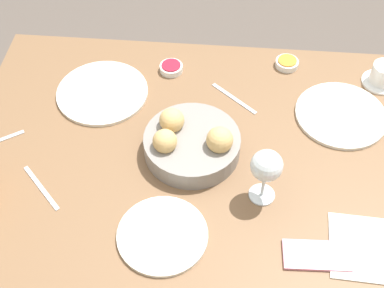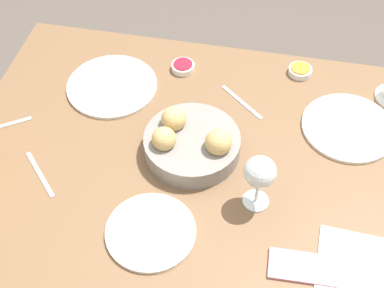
% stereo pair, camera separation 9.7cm
% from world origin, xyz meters
% --- Properties ---
extents(dining_table, '(1.28, 0.93, 0.73)m').
position_xyz_m(dining_table, '(0.00, 0.00, 0.64)').
color(dining_table, brown).
rests_on(dining_table, ground_plane).
extents(bread_basket, '(0.25, 0.25, 0.11)m').
position_xyz_m(bread_basket, '(0.04, -0.03, 0.77)').
color(bread_basket, gray).
rests_on(bread_basket, dining_table).
extents(plate_near_left, '(0.25, 0.25, 0.01)m').
position_xyz_m(plate_near_left, '(-0.36, -0.19, 0.74)').
color(plate_near_left, silver).
rests_on(plate_near_left, dining_table).
extents(plate_near_right, '(0.26, 0.26, 0.01)m').
position_xyz_m(plate_near_right, '(0.31, -0.22, 0.74)').
color(plate_near_right, silver).
rests_on(plate_near_right, dining_table).
extents(plate_far_center, '(0.21, 0.21, 0.01)m').
position_xyz_m(plate_far_center, '(0.08, 0.22, 0.74)').
color(plate_far_center, silver).
rests_on(plate_far_center, dining_table).
extents(wine_glass, '(0.08, 0.08, 0.16)m').
position_xyz_m(wine_glass, '(-0.14, 0.09, 0.84)').
color(wine_glass, silver).
rests_on(wine_glass, dining_table).
extents(jam_bowl_berry, '(0.07, 0.07, 0.02)m').
position_xyz_m(jam_bowl_berry, '(0.12, -0.34, 0.74)').
color(jam_bowl_berry, white).
rests_on(jam_bowl_berry, dining_table).
extents(jam_bowl_honey, '(0.07, 0.07, 0.02)m').
position_xyz_m(jam_bowl_honey, '(-0.22, -0.39, 0.74)').
color(jam_bowl_honey, white).
rests_on(jam_bowl_honey, dining_table).
extents(fork_silver, '(0.13, 0.11, 0.00)m').
position_xyz_m(fork_silver, '(-0.07, -0.24, 0.73)').
color(fork_silver, '#B7B7BC').
rests_on(fork_silver, dining_table).
extents(knife_silver, '(0.12, 0.13, 0.00)m').
position_xyz_m(knife_silver, '(0.40, 0.12, 0.73)').
color(knife_silver, '#B7B7BC').
rests_on(knife_silver, dining_table).
extents(spoon_coffee, '(0.11, 0.08, 0.00)m').
position_xyz_m(spoon_coffee, '(0.54, -0.03, 0.73)').
color(spoon_coffee, '#B7B7BC').
rests_on(spoon_coffee, dining_table).
extents(napkin, '(0.18, 0.18, 0.00)m').
position_xyz_m(napkin, '(-0.38, 0.22, 0.73)').
color(napkin, silver).
rests_on(napkin, dining_table).
extents(cell_phone, '(0.15, 0.08, 0.01)m').
position_xyz_m(cell_phone, '(-0.27, 0.24, 0.74)').
color(cell_phone, pink).
rests_on(cell_phone, dining_table).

